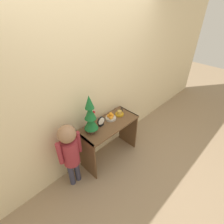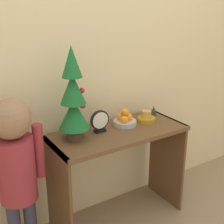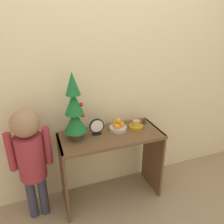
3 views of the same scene
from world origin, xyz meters
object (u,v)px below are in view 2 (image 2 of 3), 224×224
Objects in this scene: fruit_bowl at (125,120)px; figurine at (154,111)px; mini_tree at (73,98)px; child_figure at (16,162)px; desk_clock at (100,122)px; singing_bowl at (146,118)px.

figurine is at bearing 7.95° from fruit_bowl.
mini_tree is 3.63× the size of fruit_bowl.
mini_tree is 0.77m from figurine.
mini_tree reaches higher than child_figure.
mini_tree is at bearing -177.52° from desk_clock.
mini_tree reaches higher than singing_bowl.
desk_clock reaches higher than fruit_bowl.
fruit_bowl is 0.83m from child_figure.
figurine is at bearing 5.16° from mini_tree.
mini_tree is 4.44× the size of singing_bowl.
figurine is 0.07× the size of child_figure.
figurine is (0.72, 0.07, -0.25)m from mini_tree.
mini_tree is 7.90× the size of figurine.
child_figure reaches higher than figurine.
child_figure is at bearing -176.70° from desk_clock.
child_figure is at bearing -178.69° from singing_bowl.
desk_clock is (-0.22, -0.01, 0.04)m from fruit_bowl.
mini_tree reaches higher than fruit_bowl.
mini_tree is 0.56× the size of child_figure.
child_figure is (-0.82, -0.05, -0.08)m from fruit_bowl.
desk_clock is (-0.40, 0.01, 0.05)m from singing_bowl.
fruit_bowl is (0.42, 0.02, -0.25)m from mini_tree.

